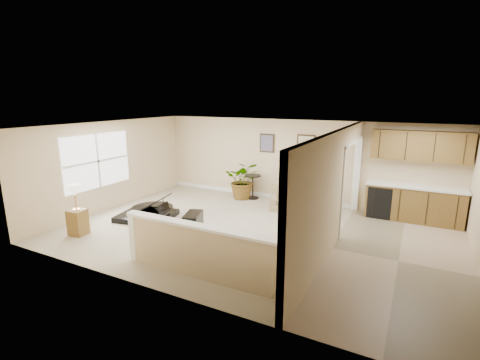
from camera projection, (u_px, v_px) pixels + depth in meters
The scene contains 19 objects.
floor at pixel (253, 233), 8.23m from camera, with size 9.00×9.00×0.00m, color #B5A88D.
back_wall at pixel (296, 161), 10.53m from camera, with size 9.00×0.04×2.50m, color beige.
front_wall at pixel (171, 223), 5.34m from camera, with size 9.00×0.04×2.50m, color beige.
left_wall at pixel (112, 165), 9.95m from camera, with size 0.04×6.00×2.50m, color beige.
ceiling at pixel (254, 127), 7.65m from camera, with size 9.00×6.00×0.04m, color white.
kitchen_vinyl at pixel (398, 261), 6.82m from camera, with size 2.70×6.00×0.01m, color tan.
interior_partition at pixel (336, 190), 7.36m from camera, with size 0.18×5.99×2.50m.
pony_half_wall at pixel (202, 251), 6.08m from camera, with size 3.42×0.22×1.00m.
left_window at pixel (97, 161), 9.46m from camera, with size 0.05×2.15×1.45m, color white.
wall_art_left at pixel (267, 143), 10.81m from camera, with size 0.48×0.04×0.58m.
wall_mirror at pixel (306, 144), 10.24m from camera, with size 0.55×0.04×0.55m.
kitchen_cabinets at pixel (411, 188), 8.96m from camera, with size 2.36×0.65×2.33m.
piano at pixel (148, 198), 9.25m from camera, with size 1.77×1.79×1.29m.
piano_bench at pixel (193, 222), 8.30m from camera, with size 0.34×0.68×0.45m, color black.
loveseat at pixel (296, 198), 9.99m from camera, with size 1.65×1.20×0.82m.
accent_table at pixel (253, 184), 10.97m from camera, with size 0.52×0.52×0.76m.
palm_plant at pixel (243, 180), 10.94m from camera, with size 1.34×1.26×1.20m.
small_plant at pixel (322, 201), 9.91m from camera, with size 0.37×0.37×0.58m.
lamp_stand at pixel (77, 214), 8.05m from camera, with size 0.40×0.40×1.20m.
Camera 1 is at (3.26, -6.99, 3.14)m, focal length 26.00 mm.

